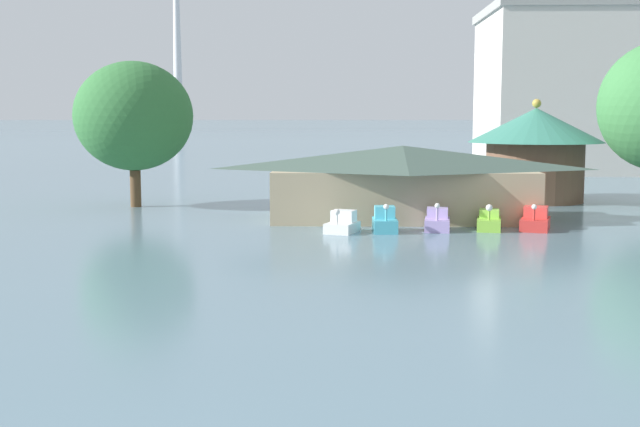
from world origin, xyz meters
name	(u,v)px	position (x,y,z in m)	size (l,w,h in m)	color
pedal_boat_white	(343,224)	(3.61, 34.82, 0.50)	(2.18, 2.62, 1.47)	white
pedal_boat_cyan	(385,222)	(6.08, 35.17, 0.59)	(1.43, 2.45, 1.74)	#4CB7CC
pedal_boat_lavender	(437,221)	(9.21, 35.87, 0.53)	(1.73, 2.57, 1.73)	#B299D8
pedal_boat_lime	(489,221)	(12.30, 36.16, 0.50)	(1.78, 2.73, 1.64)	#8CCC3F
pedal_boat_red	(535,221)	(15.08, 36.38, 0.54)	(2.35, 3.18, 1.64)	red
boathouse	(403,181)	(7.48, 40.95, 2.52)	(17.99, 8.34, 4.81)	tan
green_roof_pavilion	(535,147)	(18.64, 52.72, 4.26)	(10.55, 10.55, 8.02)	brown
shoreline_tree_tall_left	(134,116)	(-11.81, 47.69, 6.68)	(8.66, 8.66, 10.69)	brown
background_building_block	(633,90)	(38.09, 88.20, 9.73)	(35.77, 20.12, 19.43)	beige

